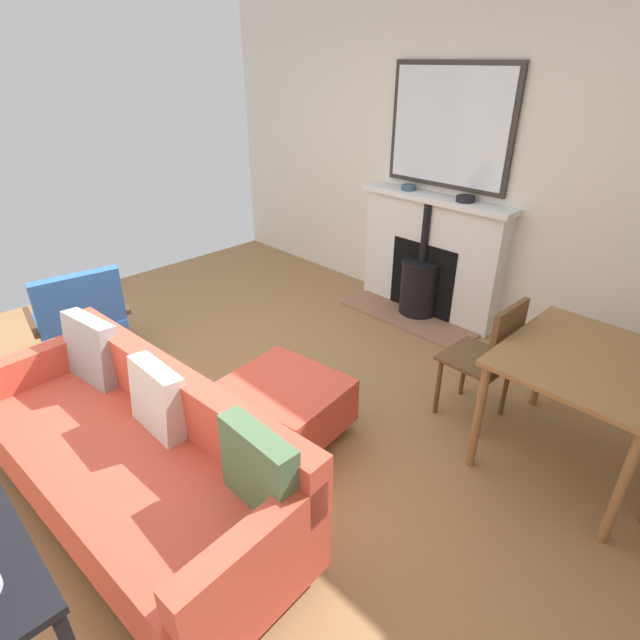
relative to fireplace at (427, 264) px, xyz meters
name	(u,v)px	position (x,y,z in m)	size (l,w,h in m)	color
ground_plane	(212,415)	(2.36, -0.09, -0.50)	(5.11, 5.48, 0.01)	olive
wall_left	(442,161)	(-0.20, -0.09, 0.89)	(0.12, 5.48, 2.77)	beige
fireplace	(427,264)	(0.00, 0.00, 0.00)	(0.59, 1.48, 1.13)	#93664C
mirror_over_mantel	(449,127)	(-0.11, 0.00, 1.19)	(0.04, 1.16, 0.99)	#2D2823
mantel_bowl_near	(409,187)	(-0.02, -0.29, 0.66)	(0.14, 0.14, 0.05)	#334C56
mantel_bowl_far	(466,198)	(-0.02, 0.29, 0.66)	(0.16, 0.16, 0.05)	black
sofa	(138,458)	(3.06, 0.34, -0.14)	(0.94, 2.11, 0.84)	#B2B2B7
ottoman	(286,402)	(2.11, 0.42, -0.25)	(0.70, 0.77, 0.40)	#B2B2B7
armchair_accent	(80,315)	(2.69, -1.31, -0.04)	(0.75, 0.67, 0.83)	#4C3321
dining_table	(587,373)	(1.08, 1.79, 0.15)	(0.95, 0.86, 0.75)	olive
dining_chair_near_fireplace	(490,353)	(1.08, 1.23, 0.03)	(0.41, 0.41, 0.89)	brown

